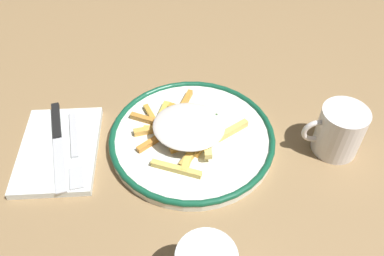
{
  "coord_description": "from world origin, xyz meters",
  "views": [
    {
      "loc": [
        0.05,
        0.48,
        0.54
      ],
      "look_at": [
        0.0,
        0.0,
        0.04
      ],
      "focal_mm": 37.26,
      "sensor_mm": 36.0,
      "label": 1
    }
  ],
  "objects_px": {
    "napkin": "(59,148)",
    "knife": "(57,137)",
    "fork": "(75,148)",
    "plate": "(192,137)",
    "coffee_mug": "(339,131)",
    "fries_heap": "(187,128)"
  },
  "relations": [
    {
      "from": "napkin",
      "to": "knife",
      "type": "relative_size",
      "value": 0.93
    },
    {
      "from": "fork",
      "to": "knife",
      "type": "relative_size",
      "value": 0.84
    },
    {
      "from": "napkin",
      "to": "plate",
      "type": "bearing_deg",
      "value": 179.1
    },
    {
      "from": "knife",
      "to": "coffee_mug",
      "type": "bearing_deg",
      "value": 172.59
    },
    {
      "from": "knife",
      "to": "fries_heap",
      "type": "bearing_deg",
      "value": 174.97
    },
    {
      "from": "plate",
      "to": "fork",
      "type": "relative_size",
      "value": 1.68
    },
    {
      "from": "plate",
      "to": "coffee_mug",
      "type": "relative_size",
      "value": 2.77
    },
    {
      "from": "fork",
      "to": "knife",
      "type": "height_order",
      "value": "knife"
    },
    {
      "from": "knife",
      "to": "coffee_mug",
      "type": "relative_size",
      "value": 1.96
    },
    {
      "from": "fries_heap",
      "to": "fork",
      "type": "distance_m",
      "value": 0.2
    },
    {
      "from": "fries_heap",
      "to": "fork",
      "type": "relative_size",
      "value": 1.21
    },
    {
      "from": "plate",
      "to": "coffee_mug",
      "type": "xyz_separation_m",
      "value": [
        -0.25,
        0.04,
        0.03
      ]
    },
    {
      "from": "fries_heap",
      "to": "plate",
      "type": "bearing_deg",
      "value": 166.17
    },
    {
      "from": "plate",
      "to": "fork",
      "type": "bearing_deg",
      "value": 2.33
    },
    {
      "from": "napkin",
      "to": "knife",
      "type": "height_order",
      "value": "knife"
    },
    {
      "from": "fork",
      "to": "knife",
      "type": "distance_m",
      "value": 0.05
    },
    {
      "from": "fries_heap",
      "to": "knife",
      "type": "distance_m",
      "value": 0.23
    },
    {
      "from": "plate",
      "to": "knife",
      "type": "height_order",
      "value": "same"
    },
    {
      "from": "fork",
      "to": "coffee_mug",
      "type": "distance_m",
      "value": 0.46
    },
    {
      "from": "fries_heap",
      "to": "knife",
      "type": "xyz_separation_m",
      "value": [
        0.23,
        -0.02,
        -0.02
      ]
    },
    {
      "from": "knife",
      "to": "napkin",
      "type": "bearing_deg",
      "value": 99.89
    },
    {
      "from": "napkin",
      "to": "fries_heap",
      "type": "bearing_deg",
      "value": 179.59
    }
  ]
}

